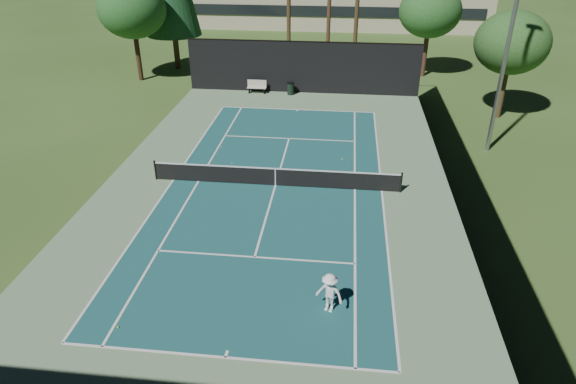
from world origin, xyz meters
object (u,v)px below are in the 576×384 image
player (329,293)px  tennis_ball_d (222,147)px  tennis_ball_c (342,159)px  tennis_ball_a (118,327)px  trash_bin (291,89)px  tennis_net (275,176)px  tennis_ball_b (232,163)px  park_bench (257,86)px

player → tennis_ball_d: player is taller
tennis_ball_c → tennis_ball_a: bearing=-116.6°
tennis_ball_d → trash_bin: (3.03, 10.81, 0.45)m
tennis_net → tennis_ball_c: (3.39, 3.64, -0.52)m
trash_bin → tennis_ball_b: bearing=-98.5°
tennis_ball_b → tennis_ball_c: (6.21, 1.25, 0.01)m
player → tennis_ball_c: size_ratio=21.33×
player → tennis_ball_a: 7.35m
tennis_ball_a → tennis_net: bearing=70.2°
tennis_ball_b → park_bench: 13.14m
player → tennis_ball_b: (-5.99, 11.67, -0.76)m
tennis_ball_d → trash_bin: 11.24m
tennis_ball_b → tennis_ball_a: bearing=-94.8°
tennis_net → tennis_ball_c: tennis_net is taller
tennis_net → player: size_ratio=8.21×
player → park_bench: bearing=127.7°
tennis_net → tennis_ball_b: size_ratio=210.67×
tennis_net → tennis_ball_b: 3.74m
tennis_net → park_bench: bearing=103.0°
tennis_ball_c → player: bearing=-91.0°
tennis_ball_b → tennis_ball_c: bearing=11.3°
trash_bin → tennis_ball_c: bearing=-70.0°
player → trash_bin: (-4.05, 24.66, -0.31)m
player → tennis_ball_b: bearing=139.7°
tennis_net → trash_bin: (-0.88, 15.39, -0.08)m
tennis_ball_c → tennis_ball_b: bearing=-168.7°
tennis_ball_a → tennis_ball_d: size_ratio=1.20×
tennis_ball_a → park_bench: park_bench is taller
park_bench → tennis_ball_b: bearing=-86.7°
park_bench → tennis_ball_a: bearing=-90.8°
player → tennis_ball_c: (0.22, 12.92, -0.75)m
tennis_ball_a → tennis_ball_c: size_ratio=1.01×
tennis_ball_c → tennis_net: bearing=-133.0°
tennis_net → trash_bin: size_ratio=13.65×
tennis_ball_a → trash_bin: 26.54m
tennis_ball_b → trash_bin: (1.94, 12.99, 0.45)m
tennis_net → park_bench: tennis_net is taller
park_bench → tennis_ball_c: bearing=-59.6°
tennis_net → tennis_ball_c: size_ratio=175.08×
tennis_ball_c → park_bench: 13.77m
tennis_net → park_bench: 15.92m
tennis_net → tennis_ball_b: bearing=139.6°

